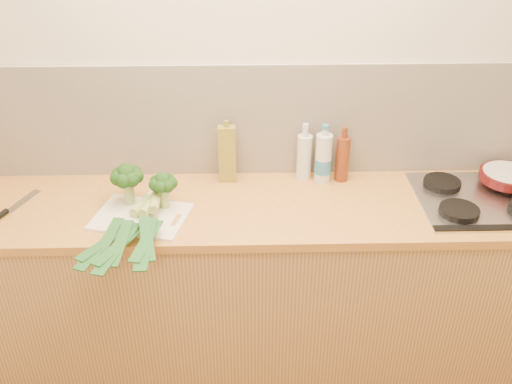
% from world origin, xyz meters
% --- Properties ---
extents(room_shell, '(3.50, 3.50, 3.50)m').
position_xyz_m(room_shell, '(0.00, 1.49, 1.17)').
color(room_shell, beige).
rests_on(room_shell, ground).
extents(counter, '(3.20, 0.62, 0.90)m').
position_xyz_m(counter, '(0.00, 1.20, 0.45)').
color(counter, tan).
rests_on(counter, ground).
extents(gas_hob, '(0.58, 0.50, 0.04)m').
position_xyz_m(gas_hob, '(1.02, 1.20, 0.91)').
color(gas_hob, silver).
rests_on(gas_hob, counter).
extents(chopping_board, '(0.44, 0.37, 0.01)m').
position_xyz_m(chopping_board, '(-0.49, 1.10, 0.91)').
color(chopping_board, white).
rests_on(chopping_board, counter).
extents(broccoli_left, '(0.14, 0.14, 0.19)m').
position_xyz_m(broccoli_left, '(-0.55, 1.20, 1.04)').
color(broccoli_left, '#9CB469').
rests_on(broccoli_left, chopping_board).
extents(broccoli_right, '(0.12, 0.12, 0.17)m').
position_xyz_m(broccoli_right, '(-0.39, 1.17, 1.03)').
color(broccoli_right, '#9CB469').
rests_on(broccoli_right, chopping_board).
extents(leek_front, '(0.27, 0.61, 0.04)m').
position_xyz_m(leek_front, '(-0.52, 1.06, 0.93)').
color(leek_front, white).
rests_on(leek_front, chopping_board).
extents(leek_mid, '(0.22, 0.66, 0.04)m').
position_xyz_m(leek_mid, '(-0.47, 1.04, 0.95)').
color(leek_mid, white).
rests_on(leek_mid, chopping_board).
extents(leek_back, '(0.10, 0.63, 0.04)m').
position_xyz_m(leek_back, '(-0.42, 1.03, 0.97)').
color(leek_back, white).
rests_on(leek_back, chopping_board).
extents(chefs_knife, '(0.16, 0.33, 0.03)m').
position_xyz_m(chefs_knife, '(-1.08, 1.12, 0.91)').
color(chefs_knife, silver).
rests_on(chefs_knife, counter).
extents(skillet, '(0.36, 0.25, 0.04)m').
position_xyz_m(skillet, '(1.17, 1.32, 0.96)').
color(skillet, '#4B0C0C').
rests_on(skillet, gas_hob).
extents(oil_tin, '(0.08, 0.05, 0.31)m').
position_xyz_m(oil_tin, '(-0.12, 1.41, 1.04)').
color(oil_tin, olive).
rests_on(oil_tin, counter).
extents(glass_bottle, '(0.07, 0.07, 0.28)m').
position_xyz_m(glass_bottle, '(0.24, 1.43, 1.02)').
color(glass_bottle, silver).
rests_on(glass_bottle, counter).
extents(amber_bottle, '(0.06, 0.06, 0.27)m').
position_xyz_m(amber_bottle, '(0.41, 1.41, 1.02)').
color(amber_bottle, '#662C13').
rests_on(amber_bottle, counter).
extents(water_bottle, '(0.08, 0.08, 0.27)m').
position_xyz_m(water_bottle, '(0.32, 1.39, 1.01)').
color(water_bottle, silver).
rests_on(water_bottle, counter).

